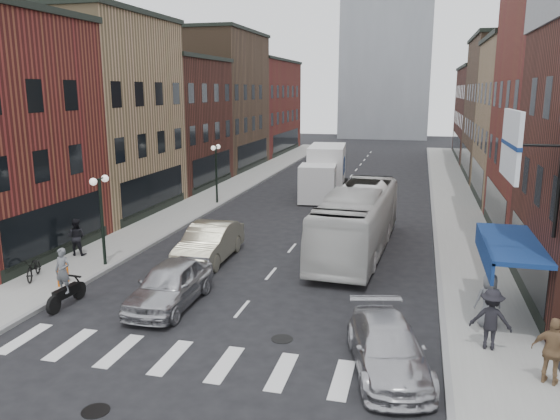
% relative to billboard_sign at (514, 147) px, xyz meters
% --- Properties ---
extents(ground, '(160.00, 160.00, 0.00)m').
position_rel_billboard_sign_xyz_m(ground, '(-8.59, -0.50, -6.13)').
color(ground, black).
rests_on(ground, ground).
extents(sidewalk_left, '(3.00, 74.00, 0.15)m').
position_rel_billboard_sign_xyz_m(sidewalk_left, '(-17.09, 21.50, -6.06)').
color(sidewalk_left, gray).
rests_on(sidewalk_left, ground).
extents(sidewalk_right, '(3.00, 74.00, 0.15)m').
position_rel_billboard_sign_xyz_m(sidewalk_right, '(-0.09, 21.50, -6.06)').
color(sidewalk_right, gray).
rests_on(sidewalk_right, ground).
extents(curb_left, '(0.20, 74.00, 0.16)m').
position_rel_billboard_sign_xyz_m(curb_left, '(-15.59, 21.50, -6.13)').
color(curb_left, gray).
rests_on(curb_left, ground).
extents(curb_right, '(0.20, 74.00, 0.16)m').
position_rel_billboard_sign_xyz_m(curb_right, '(-1.59, 21.50, -6.13)').
color(curb_right, gray).
rests_on(curb_right, ground).
extents(crosswalk_stripes, '(12.00, 2.20, 0.01)m').
position_rel_billboard_sign_xyz_m(crosswalk_stripes, '(-8.59, -3.50, -6.13)').
color(crosswalk_stripes, silver).
rests_on(crosswalk_stripes, ground).
extents(bldg_left_mid_a, '(10.30, 10.20, 12.30)m').
position_rel_billboard_sign_xyz_m(bldg_left_mid_a, '(-23.58, 13.50, 0.02)').
color(bldg_left_mid_a, '#9D7F56').
rests_on(bldg_left_mid_a, ground).
extents(bldg_left_mid_b, '(10.30, 10.20, 10.30)m').
position_rel_billboard_sign_xyz_m(bldg_left_mid_b, '(-23.58, 23.50, -0.98)').
color(bldg_left_mid_b, '#3E1D16').
rests_on(bldg_left_mid_b, ground).
extents(bldg_left_far_a, '(10.30, 12.20, 13.30)m').
position_rel_billboard_sign_xyz_m(bldg_left_far_a, '(-23.58, 34.50, 0.52)').
color(bldg_left_far_a, '#4C3726').
rests_on(bldg_left_far_a, ground).
extents(bldg_left_far_b, '(10.30, 16.20, 11.30)m').
position_rel_billboard_sign_xyz_m(bldg_left_far_b, '(-23.58, 48.50, -0.48)').
color(bldg_left_far_b, maroon).
rests_on(bldg_left_far_b, ground).
extents(bldg_right_mid_b, '(10.30, 10.20, 11.30)m').
position_rel_billboard_sign_xyz_m(bldg_right_mid_b, '(6.41, 23.50, -0.48)').
color(bldg_right_mid_b, '#9D7F56').
rests_on(bldg_right_mid_b, ground).
extents(bldg_right_far_a, '(10.30, 12.20, 12.30)m').
position_rel_billboard_sign_xyz_m(bldg_right_far_a, '(6.41, 34.50, 0.02)').
color(bldg_right_far_a, '#4C3726').
rests_on(bldg_right_far_a, ground).
extents(bldg_right_far_b, '(10.30, 16.20, 10.30)m').
position_rel_billboard_sign_xyz_m(bldg_right_far_b, '(6.41, 48.50, -0.98)').
color(bldg_right_far_b, '#3E1D16').
rests_on(bldg_right_far_b, ground).
extents(awning_blue, '(1.80, 5.00, 0.78)m').
position_rel_billboard_sign_xyz_m(awning_blue, '(0.34, 2.00, -3.50)').
color(awning_blue, navy).
rests_on(awning_blue, ground).
extents(billboard_sign, '(1.52, 3.00, 3.70)m').
position_rel_billboard_sign_xyz_m(billboard_sign, '(0.00, 0.00, 0.00)').
color(billboard_sign, black).
rests_on(billboard_sign, ground).
extents(streetlamp_near, '(0.32, 1.22, 4.11)m').
position_rel_billboard_sign_xyz_m(streetlamp_near, '(-15.99, 3.50, -3.22)').
color(streetlamp_near, black).
rests_on(streetlamp_near, ground).
extents(streetlamp_far, '(0.32, 1.22, 4.11)m').
position_rel_billboard_sign_xyz_m(streetlamp_far, '(-15.99, 17.50, -3.22)').
color(streetlamp_far, black).
rests_on(streetlamp_far, ground).
extents(bike_rack, '(0.08, 0.68, 0.80)m').
position_rel_billboard_sign_xyz_m(bike_rack, '(-16.19, 0.80, -5.58)').
color(bike_rack, '#D8590C').
rests_on(bike_rack, sidewalk_left).
extents(box_truck, '(3.04, 8.54, 3.64)m').
position_rel_billboard_sign_xyz_m(box_truck, '(-9.39, 22.52, -4.34)').
color(box_truck, silver).
rests_on(box_truck, ground).
extents(motorcycle_rider, '(0.64, 2.19, 2.23)m').
position_rel_billboard_sign_xyz_m(motorcycle_rider, '(-14.89, -0.87, -5.09)').
color(motorcycle_rider, black).
rests_on(motorcycle_rider, ground).
extents(transit_bus, '(3.27, 11.41, 3.14)m').
position_rel_billboard_sign_xyz_m(transit_bus, '(-5.39, 8.73, -4.56)').
color(transit_bus, silver).
rests_on(transit_bus, ground).
extents(sedan_left_near, '(1.98, 4.81, 1.63)m').
position_rel_billboard_sign_xyz_m(sedan_left_near, '(-11.23, 0.20, -5.32)').
color(sedan_left_near, '#BABABF').
rests_on(sedan_left_near, ground).
extents(sedan_left_far, '(1.94, 5.26, 1.72)m').
position_rel_billboard_sign_xyz_m(sedan_left_far, '(-11.83, 5.58, -5.27)').
color(sedan_left_far, '#B4AF92').
rests_on(sedan_left_far, ground).
extents(curb_car, '(3.02, 5.08, 1.38)m').
position_rel_billboard_sign_xyz_m(curb_car, '(-3.23, -2.67, -5.44)').
color(curb_car, '#BAB9BE').
rests_on(curb_car, ground).
extents(parked_bicycle, '(1.24, 1.85, 0.92)m').
position_rel_billboard_sign_xyz_m(parked_bicycle, '(-17.78, 1.11, -5.52)').
color(parked_bicycle, black).
rests_on(parked_bicycle, sidewalk_left).
extents(ped_left_solo, '(0.91, 0.59, 1.75)m').
position_rel_billboard_sign_xyz_m(ped_left_solo, '(-18.01, 4.43, -5.11)').
color(ped_left_solo, black).
rests_on(ped_left_solo, sidewalk_left).
extents(ped_right_a, '(1.28, 0.77, 1.87)m').
position_rel_billboard_sign_xyz_m(ped_right_a, '(-0.33, -0.84, -5.05)').
color(ped_right_a, black).
rests_on(ped_right_a, sidewalk_right).
extents(ped_right_b, '(1.20, 0.93, 1.84)m').
position_rel_billboard_sign_xyz_m(ped_right_b, '(1.01, -2.58, -5.06)').
color(ped_right_b, brown).
rests_on(ped_right_b, sidewalk_right).
extents(ped_right_c, '(0.99, 0.76, 1.80)m').
position_rel_billboard_sign_xyz_m(ped_right_c, '(-0.20, 0.82, -5.08)').
color(ped_right_c, slate).
rests_on(ped_right_c, sidewalk_right).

